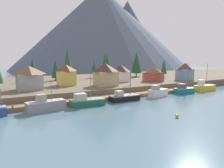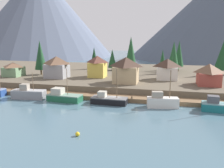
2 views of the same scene
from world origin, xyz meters
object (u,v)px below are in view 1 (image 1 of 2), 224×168
Objects in this scene: conifer_back_left at (107,64)px; conifer_back_right at (164,67)px; house_white at (121,73)px; conifer_mid_right at (136,62)px; fishing_boat_green at (86,101)px; house_tan at (106,74)px; house_yellow at (66,75)px; house_red at (153,74)px; house_blue at (185,71)px; channel_buoy at (177,116)px; conifer_near_right at (94,67)px; fishing_boat_white at (158,92)px; conifer_near_left at (67,62)px; fishing_boat_yellow at (204,87)px; conifer_far_right at (55,69)px; house_grey at (29,77)px; conifer_centre at (32,68)px; fishing_boat_grey at (46,105)px; fishing_boat_teal at (184,90)px; conifer_far_left at (105,63)px; fishing_boat_black at (124,97)px.

conifer_back_right is (24.50, -10.07, -1.38)m from conifer_back_left.
conifer_mid_right is at bearing 38.06° from house_white.
house_tan is at bearing 50.35° from fishing_boat_green.
house_yellow is 1.08× the size of house_red.
house_blue is at bearing 18.07° from fishing_boat_green.
channel_buoy is (-38.07, -30.37, -5.71)m from house_blue.
conifer_near_right is 60.84m from channel_buoy.
house_yellow is 12.99m from house_tan.
fishing_boat_white is 44.14m from conifer_near_left.
fishing_boat_yellow is 39.00m from channel_buoy.
channel_buoy is at bearing -120.25° from conifer_mid_right.
fishing_boat_white is 22.16m from channel_buoy.
conifer_far_right is (-18.83, -4.09, -0.28)m from conifer_near_right.
fishing_boat_yellow is 26.55m from conifer_back_right.
conifer_far_right is (1.07, 16.18, 1.15)m from house_yellow.
fishing_boat_white is at bearing -155.08° from house_blue.
house_yellow is 12.78m from house_grey.
conifer_far_right is (3.25, 37.03, 6.05)m from fishing_boat_green.
house_blue is 0.79× the size of conifer_centre.
house_blue is at bearing -20.15° from house_white.
conifer_mid_right reaches higher than conifer_near_right.
fishing_boat_grey is at bearing 170.81° from fishing_boat_white.
fishing_boat_teal is 1.02× the size of fishing_boat_yellow.
house_red reaches higher than fishing_boat_grey.
conifer_near_right is at bearing 12.25° from conifer_far_right.
house_tan is 32.12m from conifer_far_left.
fishing_boat_white is 0.72× the size of conifer_far_left.
house_grey is 0.79× the size of conifer_centre.
fishing_boat_grey is 1.03× the size of conifer_far_right.
conifer_centre is 8.58m from conifer_far_right.
conifer_far_right is at bearing -146.13° from conifer_near_left.
conifer_back_left is at bearing 113.18° from house_red.
fishing_boat_black is at bearing -66.65° from house_yellow.
house_red is at bearing -146.68° from conifer_back_right.
fishing_boat_yellow reaches higher than fishing_boat_grey.
house_tan is 28.47m from conifer_near_left.
channel_buoy is (-31.37, -53.79, -8.97)m from conifer_mid_right.
fishing_boat_yellow is 1.09× the size of conifer_centre.
fishing_boat_yellow is (22.00, 0.12, -0.12)m from fishing_boat_white.
house_tan is 22.92m from house_grey.
house_white is (33.45, 21.17, 4.48)m from fishing_boat_grey.
conifer_centre is (-47.08, 4.14, -1.85)m from conifer_mid_right.
house_red is at bearing 167.92° from house_blue.
fishing_boat_black is 14.18m from house_tan.
conifer_back_right is at bearing -28.82° from conifer_near_right.
channel_buoy is at bearing -77.55° from house_yellow.
house_blue is 58.97m from house_grey.
conifer_far_left is (2.07, 5.81, 0.21)m from conifer_back_left.
fishing_boat_white is at bearing -127.68° from house_red.
fishing_boat_green is 1.32× the size of house_red.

